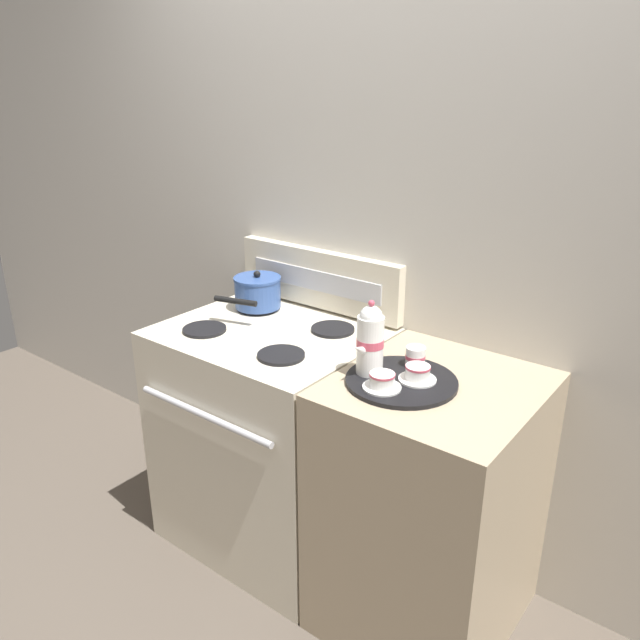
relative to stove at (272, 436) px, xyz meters
name	(u,v)px	position (x,y,z in m)	size (l,w,h in m)	color
ground_plane	(333,561)	(0.30, 0.00, -0.45)	(6.00, 6.00, 0.00)	brown
wall_back	(391,272)	(0.30, 0.35, 0.65)	(6.00, 0.05, 2.20)	beige
stove	(272,436)	(0.00, 0.00, 0.00)	(0.77, 0.67, 0.91)	beige
control_panel	(318,279)	(0.00, 0.30, 0.58)	(0.76, 0.05, 0.23)	beige
side_counter	(429,506)	(0.69, 0.00, 0.00)	(0.59, 0.64, 0.90)	tan
saucepan	(257,292)	(-0.18, 0.14, 0.52)	(0.23, 0.30, 0.15)	#335193
serving_tray	(401,381)	(0.60, -0.07, 0.46)	(0.34, 0.34, 0.01)	black
teapot	(370,339)	(0.50, -0.09, 0.57)	(0.09, 0.14, 0.24)	white
teacup_left	(418,373)	(0.64, -0.04, 0.49)	(0.12, 0.12, 0.05)	white
teacup_right	(382,381)	(0.59, -0.15, 0.49)	(0.12, 0.12, 0.05)	white
creamer_jug	(415,357)	(0.59, 0.04, 0.50)	(0.06, 0.06, 0.06)	white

